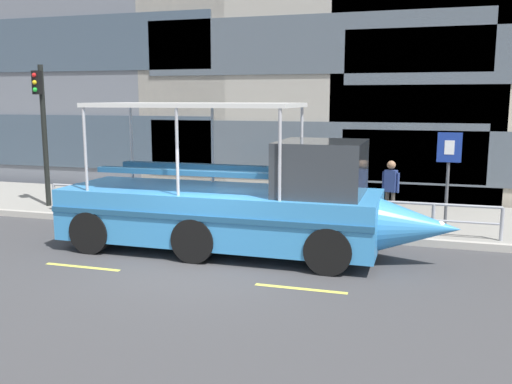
{
  "coord_description": "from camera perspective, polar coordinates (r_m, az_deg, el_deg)",
  "views": [
    {
      "loc": [
        4.52,
        -10.78,
        3.58
      ],
      "look_at": [
        0.59,
        2.18,
        1.3
      ],
      "focal_mm": 38.92,
      "sensor_mm": 36.0,
      "label": 1
    }
  ],
  "objects": [
    {
      "name": "pedestrian_near_bow",
      "position": [
        15.77,
        13.66,
        0.68
      ],
      "size": [
        0.47,
        0.29,
        1.72
      ],
      "color": "#47423D",
      "rests_on": "sidewalk"
    },
    {
      "name": "lane_centreline",
      "position": [
        11.49,
        -7.32,
        -8.67
      ],
      "size": [
        25.8,
        0.12,
        0.01
      ],
      "color": "#DBD64C",
      "rests_on": "ground_plane"
    },
    {
      "name": "curb_edge",
      "position": [
        15.02,
        -1.15,
        -3.88
      ],
      "size": [
        32.0,
        0.18,
        0.18
      ],
      "primitive_type": "cube",
      "color": "#B2ADA3",
      "rests_on": "ground_plane"
    },
    {
      "name": "traffic_light_pole",
      "position": [
        18.76,
        -21.1,
        6.72
      ],
      "size": [
        0.24,
        0.46,
        4.45
      ],
      "color": "black",
      "rests_on": "sidewalk"
    },
    {
      "name": "parking_sign",
      "position": [
        15.07,
        19.17,
        2.69
      ],
      "size": [
        0.6,
        0.12,
        2.56
      ],
      "color": "#4C4F54",
      "rests_on": "sidewalk"
    },
    {
      "name": "sidewalk",
      "position": [
        17.35,
        1.39,
        -2.05
      ],
      "size": [
        32.0,
        4.8,
        0.18
      ],
      "primitive_type": "cube",
      "color": "gray",
      "rests_on": "ground_plane"
    },
    {
      "name": "duck_tour_boat",
      "position": [
        12.94,
        -1.45,
        -1.39
      ],
      "size": [
        9.32,
        2.5,
        3.49
      ],
      "color": "#388CD1",
      "rests_on": "ground_plane"
    },
    {
      "name": "ground_plane",
      "position": [
        12.23,
        -5.68,
        -7.52
      ],
      "size": [
        120.0,
        120.0,
        0.0
      ],
      "primitive_type": "plane",
      "color": "#3D3D3F"
    },
    {
      "name": "curb_guardrail",
      "position": [
        15.18,
        -0.48,
        -1.22
      ],
      "size": [
        12.78,
        0.09,
        0.85
      ],
      "color": "#9EA0A8",
      "rests_on": "sidewalk"
    }
  ]
}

